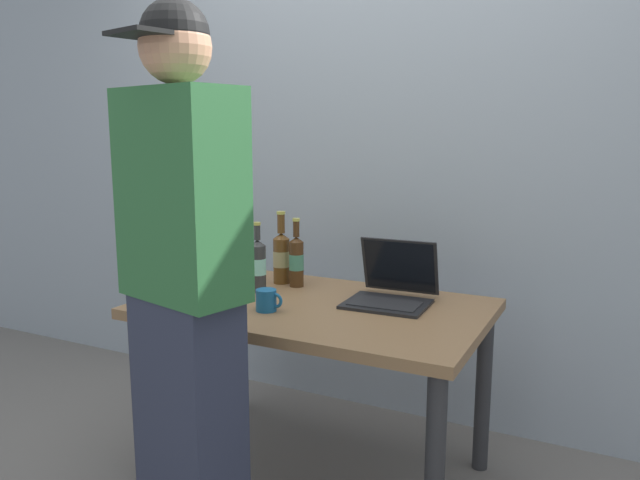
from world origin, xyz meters
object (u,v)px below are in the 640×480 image
laptop (392,289)px  person_figure (185,296)px  coffee_mug (267,300)px  beer_bottle_brown (281,256)px  beer_bottle_amber (258,265)px  beer_bottle_dark (296,260)px

laptop → person_figure: size_ratio=0.19×
coffee_mug → beer_bottle_brown: bearing=112.8°
laptop → person_figure: person_figure is taller
beer_bottle_amber → coffee_mug: (0.18, -0.22, -0.07)m
beer_bottle_dark → beer_bottle_amber: bearing=-125.0°
coffee_mug → beer_bottle_dark: bearing=102.0°
beer_bottle_brown → person_figure: (0.19, -0.88, 0.06)m
beer_bottle_brown → beer_bottle_dark: size_ratio=1.07×
beer_bottle_brown → beer_bottle_amber: bearing=-95.2°
person_figure → coffee_mug: bearing=92.5°
person_figure → coffee_mug: (-0.02, 0.49, -0.14)m
beer_bottle_amber → beer_bottle_dark: (0.10, 0.14, 0.00)m
beer_bottle_amber → beer_bottle_dark: beer_bottle_dark is taller
beer_bottle_amber → beer_bottle_dark: size_ratio=0.99×
beer_bottle_brown → person_figure: 0.90m
coffee_mug → beer_bottle_amber: bearing=128.8°
laptop → coffee_mug: bearing=-138.7°
beer_bottle_dark → coffee_mug: bearing=-78.0°
beer_bottle_amber → laptop: bearing=10.3°
laptop → beer_bottle_brown: bearing=172.8°
beer_bottle_amber → beer_bottle_brown: beer_bottle_brown is taller
beer_bottle_amber → coffee_mug: size_ratio=2.70×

